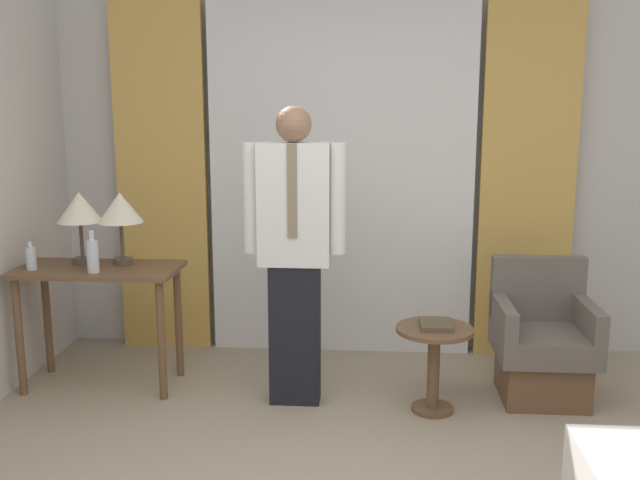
# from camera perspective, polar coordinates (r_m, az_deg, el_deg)

# --- Properties ---
(wall_back) EXTENTS (10.00, 0.06, 2.70)m
(wall_back) POSITION_cam_1_polar(r_m,az_deg,el_deg) (5.24, 1.77, 5.84)
(wall_back) COLOR beige
(wall_back) RESTS_ON ground_plane
(curtain_sheer_center) EXTENTS (1.88, 0.06, 2.58)m
(curtain_sheer_center) POSITION_cam_1_polar(r_m,az_deg,el_deg) (5.11, 1.70, 5.03)
(curtain_sheer_center) COLOR white
(curtain_sheer_center) RESTS_ON ground_plane
(curtain_drape_left) EXTENTS (0.66, 0.06, 2.58)m
(curtain_drape_left) POSITION_cam_1_polar(r_m,az_deg,el_deg) (5.33, -12.56, 5.02)
(curtain_drape_left) COLOR gold
(curtain_drape_left) RESTS_ON ground_plane
(curtain_drape_right) EXTENTS (0.66, 0.06, 2.58)m
(curtain_drape_right) POSITION_cam_1_polar(r_m,az_deg,el_deg) (5.22, 16.27, 4.72)
(curtain_drape_right) COLOR gold
(curtain_drape_right) RESTS_ON ground_plane
(desk) EXTENTS (1.03, 0.51, 0.79)m
(desk) POSITION_cam_1_polar(r_m,az_deg,el_deg) (4.78, -17.25, -3.77)
(desk) COLOR brown
(desk) RESTS_ON ground_plane
(table_lamp_left) EXTENTS (0.29, 0.29, 0.47)m
(table_lamp_left) POSITION_cam_1_polar(r_m,az_deg,el_deg) (4.81, -18.68, 2.35)
(table_lamp_left) COLOR #4C4238
(table_lamp_left) RESTS_ON desk
(table_lamp_right) EXTENTS (0.29, 0.29, 0.47)m
(table_lamp_right) POSITION_cam_1_polar(r_m,az_deg,el_deg) (4.71, -15.69, 2.35)
(table_lamp_right) COLOR #4C4238
(table_lamp_right) RESTS_ON desk
(bottle_near_edge) EXTENTS (0.07, 0.07, 0.26)m
(bottle_near_edge) POSITION_cam_1_polar(r_m,az_deg,el_deg) (4.58, -17.73, -1.18)
(bottle_near_edge) COLOR silver
(bottle_near_edge) RESTS_ON desk
(bottle_by_lamp) EXTENTS (0.06, 0.06, 0.18)m
(bottle_by_lamp) POSITION_cam_1_polar(r_m,az_deg,el_deg) (4.80, -22.11, -1.35)
(bottle_by_lamp) COLOR silver
(bottle_by_lamp) RESTS_ON desk
(person) EXTENTS (0.61, 0.21, 1.80)m
(person) POSITION_cam_1_polar(r_m,az_deg,el_deg) (4.23, -2.06, -0.37)
(person) COLOR black
(person) RESTS_ON ground_plane
(armchair) EXTENTS (0.59, 0.58, 0.86)m
(armchair) POSITION_cam_1_polar(r_m,az_deg,el_deg) (4.69, 17.34, -8.10)
(armchair) COLOR brown
(armchair) RESTS_ON ground_plane
(side_table) EXTENTS (0.46, 0.46, 0.52)m
(side_table) POSITION_cam_1_polar(r_m,az_deg,el_deg) (4.32, 9.10, -9.03)
(side_table) COLOR brown
(side_table) RESTS_ON ground_plane
(book) EXTENTS (0.18, 0.23, 0.03)m
(book) POSITION_cam_1_polar(r_m,az_deg,el_deg) (4.28, 9.25, -6.68)
(book) COLOR brown
(book) RESTS_ON side_table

